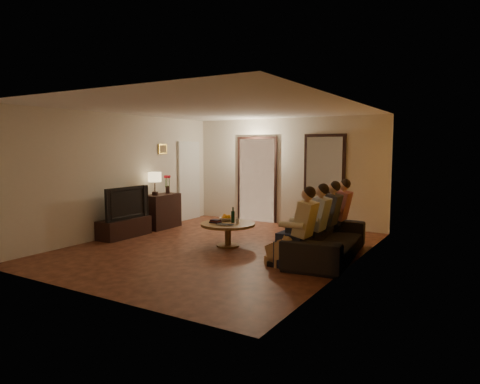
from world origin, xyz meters
The scene contains 33 objects.
floor centered at (0.00, 0.00, 0.00)m, with size 5.00×6.00×0.01m, color #3A170F.
ceiling centered at (0.00, 0.00, 2.60)m, with size 5.00×6.00×0.01m, color white.
back_wall centered at (0.00, 3.00, 1.30)m, with size 5.00×0.02×2.60m, color beige.
front_wall centered at (0.00, -3.00, 1.30)m, with size 5.00×0.02×2.60m, color beige.
left_wall centered at (-2.50, 0.00, 1.30)m, with size 0.02×6.00×2.60m, color beige.
right_wall centered at (2.50, 0.00, 1.30)m, with size 0.02×6.00×2.60m, color beige.
orange_accent centered at (2.49, 0.00, 1.30)m, with size 0.01×6.00×2.60m, color orange.
kitchen_doorway centered at (-0.80, 2.98, 1.05)m, with size 1.00×0.06×2.10m, color #FFE0A5.
door_trim centered at (-0.80, 2.97, 1.05)m, with size 1.12×0.04×2.22m, color black.
fridge_glimpse centered at (-0.55, 2.98, 0.90)m, with size 0.45×0.03×1.70m, color silver.
mirror_frame centered at (1.00, 2.96, 1.50)m, with size 1.00×0.05×1.40m, color black.
mirror_glass centered at (1.00, 2.93, 1.50)m, with size 0.86×0.02×1.26m, color white.
white_door centered at (-2.46, 2.30, 1.02)m, with size 0.06×0.85×2.04m, color white.
framed_art centered at (-2.47, 1.30, 1.85)m, with size 0.03×0.28×0.24m, color #B28C33.
art_canvas centered at (-2.46, 1.30, 1.85)m, with size 0.01×0.22×0.18m, color brown.
dresser centered at (-2.25, 0.98, 0.40)m, with size 0.45×0.89×0.80m, color black.
table_lamp centered at (-2.25, 0.76, 1.07)m, with size 0.30×0.30×0.54m, color beige, non-canonical shape.
flower_vase centered at (-2.25, 1.20, 1.02)m, with size 0.14×0.14×0.44m, color red, non-canonical shape.
tv_stand centered at (-2.25, -0.21, 0.20)m, with size 0.45×1.19×0.40m, color black.
tv centered at (-2.25, -0.21, 0.73)m, with size 0.15×1.17×0.67m, color black.
sofa centered at (2.01, 0.37, 0.35)m, with size 0.93×2.37×0.69m, color black.
person_a centered at (1.91, -0.53, 0.60)m, with size 0.60×0.40×1.20m, color tan, non-canonical shape.
person_b centered at (1.91, 0.07, 0.60)m, with size 0.60×0.40×1.20m, color tan, non-canonical shape.
person_c centered at (1.91, 0.67, 0.60)m, with size 0.60×0.40×1.20m, color tan, non-canonical shape.
person_d centered at (1.91, 1.27, 0.60)m, with size 0.60×0.40×1.20m, color tan, non-canonical shape.
dog centered at (1.54, -0.59, 0.28)m, with size 0.56×0.24×0.56m, color #B17251, non-canonical shape.
coffee_table centered at (0.09, 0.20, 0.23)m, with size 1.04×1.04×0.45m, color brown.
bowl centered at (-0.09, 0.42, 0.48)m, with size 0.26×0.26×0.06m, color white.
oranges centered at (-0.09, 0.42, 0.55)m, with size 0.20×0.20×0.08m, color orange, non-canonical shape.
wine_bottle centered at (0.14, 0.30, 0.60)m, with size 0.07×0.07×0.31m, color black, non-canonical shape.
wine_glass centered at (0.27, 0.25, 0.50)m, with size 0.06×0.06×0.10m, color silver.
book_stack centered at (-0.13, 0.10, 0.48)m, with size 0.20×0.15×0.07m, color black, non-canonical shape.
laptop centered at (0.19, -0.08, 0.46)m, with size 0.33×0.21×0.03m, color black.
Camera 1 is at (4.43, -6.58, 1.89)m, focal length 32.00 mm.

